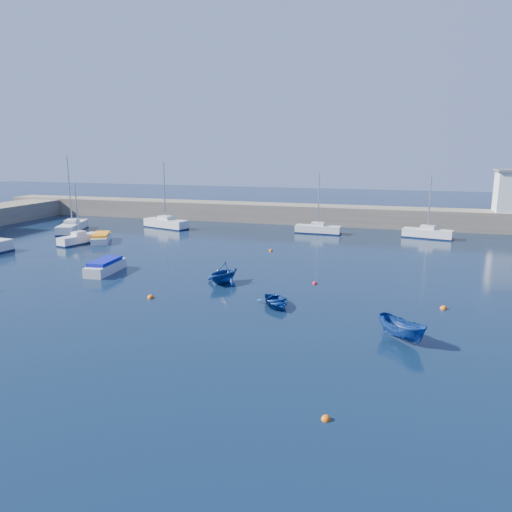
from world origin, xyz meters
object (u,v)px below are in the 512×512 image
(sailboat_7, at_px, (427,233))
(motorboat_2, at_px, (101,238))
(dinghy_right, at_px, (402,329))
(sailboat_4, at_px, (72,227))
(sailboat_5, at_px, (166,223))
(sailboat_3, at_px, (79,239))
(dinghy_left, at_px, (223,273))
(sailboat_6, at_px, (318,229))
(motorboat_1, at_px, (105,266))
(dinghy_center, at_px, (276,302))

(sailboat_7, height_order, motorboat_2, sailboat_7)
(dinghy_right, bearing_deg, sailboat_4, 99.79)
(sailboat_7, height_order, dinghy_right, sailboat_7)
(sailboat_5, height_order, motorboat_2, sailboat_5)
(sailboat_3, height_order, motorboat_2, sailboat_3)
(sailboat_7, distance_m, dinghy_left, 30.65)
(dinghy_right, bearing_deg, sailboat_6, 59.83)
(sailboat_7, bearing_deg, sailboat_4, 112.51)
(sailboat_3, distance_m, motorboat_1, 14.93)
(sailboat_5, height_order, dinghy_right, sailboat_5)
(motorboat_1, relative_size, dinghy_right, 1.44)
(sailboat_7, relative_size, dinghy_center, 2.43)
(sailboat_5, xyz_separation_m, dinghy_left, (17.18, -24.04, 0.21))
(sailboat_3, height_order, motorboat_1, sailboat_3)
(dinghy_left, bearing_deg, dinghy_center, -17.97)
(sailboat_4, xyz_separation_m, dinghy_center, (32.85, -22.50, -0.29))
(sailboat_4, height_order, motorboat_2, sailboat_4)
(sailboat_5, relative_size, dinghy_center, 2.78)
(sailboat_5, distance_m, motorboat_1, 24.50)
(sailboat_3, xyz_separation_m, sailboat_6, (24.48, 14.59, 0.01))
(sailboat_5, relative_size, dinghy_left, 2.66)
(sailboat_6, bearing_deg, dinghy_right, -159.50)
(sailboat_7, bearing_deg, sailboat_3, 123.82)
(sailboat_3, height_order, dinghy_center, sailboat_3)
(sailboat_4, height_order, sailboat_5, sailboat_4)
(sailboat_3, relative_size, motorboat_2, 1.31)
(motorboat_1, relative_size, motorboat_2, 0.93)
(motorboat_1, bearing_deg, dinghy_right, -24.67)
(sailboat_3, xyz_separation_m, dinghy_right, (35.09, -19.51, 0.09))
(sailboat_3, bearing_deg, motorboat_2, 58.34)
(sailboat_5, height_order, dinghy_center, sailboat_5)
(sailboat_7, height_order, dinghy_left, sailboat_7)
(sailboat_4, xyz_separation_m, sailboat_7, (43.56, 8.03, -0.01))
(dinghy_left, xyz_separation_m, dinghy_right, (13.74, -8.45, -0.22))
(sailboat_6, distance_m, dinghy_right, 35.70)
(sailboat_7, relative_size, motorboat_2, 1.49)
(sailboat_7, xyz_separation_m, motorboat_2, (-35.80, -13.27, -0.13))
(sailboat_6, height_order, sailboat_7, sailboat_7)
(sailboat_5, distance_m, sailboat_6, 20.37)
(sailboat_3, xyz_separation_m, dinghy_center, (26.82, -15.56, -0.23))
(sailboat_7, relative_size, dinghy_left, 2.33)
(sailboat_6, relative_size, sailboat_7, 0.98)
(sailboat_7, distance_m, motorboat_2, 38.18)
(sailboat_5, relative_size, sailboat_7, 1.14)
(motorboat_2, distance_m, dinghy_center, 30.46)
(motorboat_2, bearing_deg, sailboat_6, 2.92)
(sailboat_3, height_order, dinghy_right, sailboat_3)
(sailboat_4, bearing_deg, dinghy_left, -53.93)
(sailboat_7, xyz_separation_m, dinghy_left, (-16.17, -26.04, 0.26))
(motorboat_2, bearing_deg, sailboat_5, 51.17)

